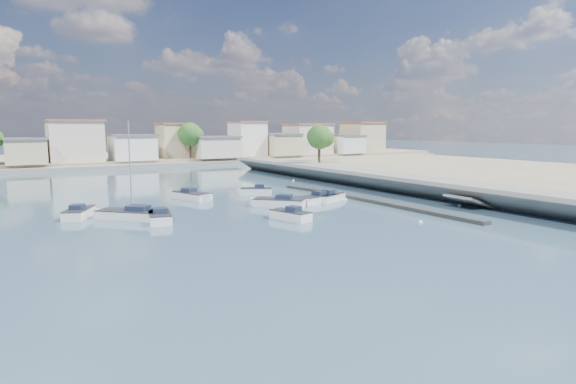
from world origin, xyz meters
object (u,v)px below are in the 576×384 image
(motorboat_e, at_px, (80,213))
(motorboat_f, at_px, (255,191))
(motorboat_h, at_px, (331,197))
(motorboat_d, at_px, (315,200))
(motorboat_g, at_px, (193,196))
(motorboat_a, at_px, (289,215))
(motorboat_c, at_px, (277,203))
(sailboat, at_px, (129,215))
(motorboat_b, at_px, (159,217))

(motorboat_e, relative_size, motorboat_f, 1.17)
(motorboat_f, xyz_separation_m, motorboat_h, (5.07, -8.94, 0.00))
(motorboat_d, distance_m, motorboat_g, 14.06)
(motorboat_a, height_order, motorboat_d, same)
(motorboat_d, xyz_separation_m, motorboat_g, (-10.59, 9.25, 0.00))
(motorboat_c, distance_m, sailboat, 14.96)
(motorboat_h, bearing_deg, motorboat_b, -174.31)
(motorboat_f, height_order, motorboat_h, same)
(motorboat_f, bearing_deg, motorboat_h, -60.44)
(motorboat_f, relative_size, motorboat_g, 0.73)
(motorboat_f, bearing_deg, motorboat_a, -106.40)
(motorboat_g, relative_size, motorboat_h, 1.15)
(motorboat_d, distance_m, sailboat, 19.65)
(motorboat_g, distance_m, motorboat_h, 15.67)
(motorboat_h, xyz_separation_m, sailboat, (-22.08, 0.31, 0.03))
(sailboat, bearing_deg, motorboat_a, -31.52)
(motorboat_d, relative_size, sailboat, 0.64)
(motorboat_e, height_order, motorboat_h, same)
(motorboat_e, relative_size, sailboat, 0.54)
(motorboat_b, height_order, sailboat, sailboat)
(motorboat_a, height_order, motorboat_b, same)
(motorboat_b, height_order, motorboat_c, same)
(motorboat_f, xyz_separation_m, motorboat_g, (-7.97, -0.25, 0.00))
(motorboat_c, xyz_separation_m, sailboat, (-14.95, 0.59, 0.03))
(motorboat_c, distance_m, motorboat_h, 7.14)
(motorboat_c, distance_m, motorboat_g, 10.75)
(motorboat_f, bearing_deg, motorboat_d, -74.59)
(motorboat_a, bearing_deg, motorboat_e, 145.49)
(motorboat_a, bearing_deg, motorboat_d, 42.07)
(motorboat_c, distance_m, motorboat_d, 4.69)
(motorboat_c, height_order, sailboat, sailboat)
(motorboat_d, height_order, motorboat_f, same)
(motorboat_a, distance_m, motorboat_g, 16.23)
(motorboat_b, distance_m, motorboat_e, 8.11)
(motorboat_c, bearing_deg, motorboat_g, 123.34)
(motorboat_e, xyz_separation_m, motorboat_f, (20.67, 5.21, -0.00))
(motorboat_f, height_order, motorboat_g, same)
(motorboat_b, xyz_separation_m, motorboat_e, (-5.75, 5.72, 0.00))
(motorboat_e, xyz_separation_m, motorboat_h, (25.74, -3.73, 0.00))
(motorboat_h, bearing_deg, motorboat_d, -167.20)
(motorboat_a, height_order, motorboat_g, same)
(motorboat_h, bearing_deg, sailboat, 179.20)
(motorboat_c, bearing_deg, motorboat_d, -3.30)
(motorboat_e, relative_size, motorboat_g, 0.85)
(motorboat_e, distance_m, sailboat, 5.01)
(motorboat_c, bearing_deg, motorboat_a, -111.25)
(motorboat_d, relative_size, motorboat_g, 1.01)
(motorboat_f, distance_m, motorboat_h, 10.28)
(motorboat_a, bearing_deg, motorboat_h, 36.28)
(motorboat_e, bearing_deg, motorboat_h, -8.24)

